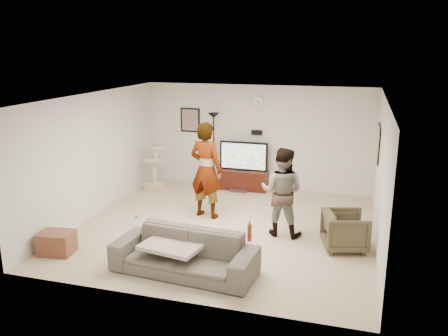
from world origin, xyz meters
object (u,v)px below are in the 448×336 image
(cat_tree, at_px, (154,168))
(person_left, at_px, (206,170))
(floor_lamp, at_px, (214,150))
(tv, at_px, (244,156))
(armchair, at_px, (345,231))
(person_right, at_px, (282,192))
(tv_stand, at_px, (244,179))
(side_table, at_px, (56,243))
(beer_bottle, at_px, (249,233))
(sofa, at_px, (184,253))

(cat_tree, height_order, person_left, person_left)
(floor_lamp, height_order, cat_tree, floor_lamp)
(tv, bearing_deg, armchair, -48.92)
(person_right, height_order, armchair, person_right)
(tv, height_order, armchair, tv)
(floor_lamp, bearing_deg, person_left, -76.61)
(tv_stand, distance_m, side_table, 4.89)
(person_left, distance_m, beer_bottle, 2.84)
(side_table, bearing_deg, cat_tree, 88.34)
(tv_stand, xyz_separation_m, floor_lamp, (-0.77, 0.04, 0.67))
(person_left, distance_m, side_table, 3.12)
(armchair, bearing_deg, tv, 25.89)
(cat_tree, height_order, person_right, person_right)
(sofa, distance_m, side_table, 2.31)
(tv_stand, bearing_deg, person_right, -62.12)
(tv_stand, height_order, sofa, sofa)
(cat_tree, height_order, side_table, cat_tree)
(tv, height_order, cat_tree, tv)
(tv, distance_m, beer_bottle, 4.60)
(beer_bottle, bearing_deg, cat_tree, 130.68)
(person_right, xyz_separation_m, armchair, (1.16, -0.33, -0.49))
(floor_lamp, distance_m, sofa, 4.62)
(cat_tree, distance_m, person_right, 3.84)
(beer_bottle, bearing_deg, sofa, 180.00)
(armchair, bearing_deg, cat_tree, 49.26)
(floor_lamp, height_order, sofa, floor_lamp)
(floor_lamp, bearing_deg, cat_tree, -149.33)
(cat_tree, xyz_separation_m, sofa, (2.20, -3.74, -0.24))
(beer_bottle, xyz_separation_m, armchair, (1.31, 1.58, -0.44))
(person_left, bearing_deg, tv, -84.10)
(person_left, distance_m, armchair, 2.97)
(tv, height_order, person_right, person_right)
(cat_tree, xyz_separation_m, person_right, (3.37, -1.83, 0.26))
(tv, xyz_separation_m, sofa, (0.18, -4.44, -0.51))
(person_left, relative_size, side_table, 3.48)
(sofa, distance_m, beer_bottle, 1.11)
(sofa, bearing_deg, person_right, 63.38)
(floor_lamp, bearing_deg, armchair, -41.71)
(sofa, xyz_separation_m, side_table, (-2.31, 0.04, -0.13))
(tv, relative_size, side_table, 2.08)
(person_right, bearing_deg, tv, -57.27)
(sofa, height_order, side_table, sofa)
(armchair, bearing_deg, beer_bottle, 125.20)
(cat_tree, bearing_deg, tv, 19.11)
(armchair, bearing_deg, person_right, 58.88)
(person_right, bearing_deg, armchair, 168.93)
(cat_tree, relative_size, person_left, 0.58)
(floor_lamp, xyz_separation_m, cat_tree, (-1.26, -0.75, -0.35))
(beer_bottle, distance_m, armchair, 2.10)
(beer_bottle, bearing_deg, armchair, 50.40)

